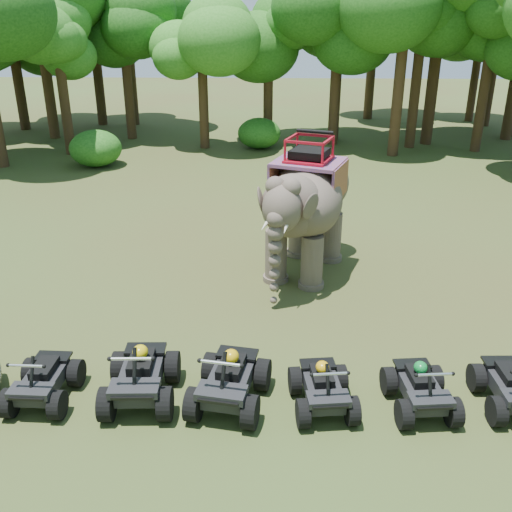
{
  "coord_description": "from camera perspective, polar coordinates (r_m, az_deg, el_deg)",
  "views": [
    {
      "loc": [
        0.39,
        -10.84,
        7.16
      ],
      "look_at": [
        0.0,
        1.2,
        1.9
      ],
      "focal_mm": 40.0,
      "sensor_mm": 36.0,
      "label": 1
    }
  ],
  "objects": [
    {
      "name": "tree_39",
      "position": [
        41.82,
        -20.42,
        17.54
      ],
      "size": [
        5.26,
        5.26,
        7.51
      ],
      "primitive_type": null,
      "color": "#195114",
      "rests_on": "ground"
    },
    {
      "name": "tree_32",
      "position": [
        34.94,
        -12.85,
        17.99
      ],
      "size": [
        5.72,
        5.72,
        8.18
      ],
      "primitive_type": null,
      "color": "#195114",
      "rests_on": "ground"
    },
    {
      "name": "tree_0",
      "position": [
        33.37,
        1.24,
        17.92
      ],
      "size": [
        5.42,
        5.42,
        7.74
      ],
      "primitive_type": null,
      "color": "#195114",
      "rests_on": "ground"
    },
    {
      "name": "tree_2",
      "position": [
        30.73,
        14.23,
        17.44
      ],
      "size": [
        5.93,
        5.93,
        8.46
      ],
      "primitive_type": null,
      "color": "#195114",
      "rests_on": "ground"
    },
    {
      "name": "tree_43",
      "position": [
        34.13,
        8.19,
        19.91
      ],
      "size": [
        7.14,
        7.14,
        10.2
      ],
      "primitive_type": null,
      "color": "#195114",
      "rests_on": "ground"
    },
    {
      "name": "tree_31",
      "position": [
        31.82,
        -18.8,
        15.93
      ],
      "size": [
        5.0,
        5.0,
        7.15
      ],
      "primitive_type": null,
      "color": "#195114",
      "rests_on": "ground"
    },
    {
      "name": "atv_3",
      "position": [
        11.24,
        6.73,
        -12.4
      ],
      "size": [
        1.33,
        1.7,
        1.17
      ],
      "primitive_type": null,
      "rotation": [
        0.0,
        0.0,
        0.12
      ],
      "color": "black",
      "rests_on": "ground"
    },
    {
      "name": "tree_36",
      "position": [
        39.82,
        -15.85,
        19.81
      ],
      "size": [
        7.15,
        7.15,
        10.22
      ],
      "primitive_type": null,
      "color": "#195114",
      "rests_on": "ground"
    },
    {
      "name": "ground",
      "position": [
        13.0,
        -0.17,
        -9.84
      ],
      "size": [
        110.0,
        110.0,
        0.0
      ],
      "primitive_type": "plane",
      "color": "#47381E",
      "rests_on": "ground"
    },
    {
      "name": "tree_38",
      "position": [
        41.4,
        11.66,
        20.42
      ],
      "size": [
        7.28,
        7.28,
        10.39
      ],
      "primitive_type": null,
      "color": "#195114",
      "rests_on": "ground"
    },
    {
      "name": "tree_48",
      "position": [
        36.25,
        -20.53,
        18.78
      ],
      "size": [
        6.99,
        6.99,
        9.99
      ],
      "primitive_type": null,
      "color": "#195114",
      "rests_on": "ground"
    },
    {
      "name": "tree_46",
      "position": [
        39.35,
        -12.69,
        20.37
      ],
      "size": [
        7.44,
        7.44,
        10.63
      ],
      "primitive_type": null,
      "color": "#195114",
      "rests_on": "ground"
    },
    {
      "name": "atv_2",
      "position": [
        11.23,
        -2.68,
        -11.67
      ],
      "size": [
        1.64,
        2.05,
        1.37
      ],
      "primitive_type": null,
      "rotation": [
        0.0,
        0.0,
        -0.17
      ],
      "color": "black",
      "rests_on": "ground"
    },
    {
      "name": "atv_1",
      "position": [
        11.55,
        -11.53,
        -11.03
      ],
      "size": [
        1.44,
        1.92,
        1.38
      ],
      "primitive_type": null,
      "rotation": [
        0.0,
        0.0,
        0.04
      ],
      "color": "black",
      "rests_on": "ground"
    },
    {
      "name": "tree_44",
      "position": [
        40.97,
        22.67,
        17.0
      ],
      "size": [
        5.14,
        5.14,
        7.34
      ],
      "primitive_type": null,
      "color": "#195114",
      "rests_on": "ground"
    },
    {
      "name": "tree_37",
      "position": [
        39.67,
        -23.21,
        19.04
      ],
      "size": [
        7.32,
        7.32,
        10.46
      ],
      "primitive_type": null,
      "color": "#195114",
      "rests_on": "ground"
    },
    {
      "name": "atv_4",
      "position": [
        11.59,
        16.22,
        -12.06
      ],
      "size": [
        1.31,
        1.69,
        1.18
      ],
      "primitive_type": null,
      "rotation": [
        0.0,
        0.0,
        0.1
      ],
      "color": "black",
      "rests_on": "ground"
    },
    {
      "name": "tree_40",
      "position": [
        42.42,
        21.2,
        17.45
      ],
      "size": [
        5.21,
        5.21,
        7.45
      ],
      "primitive_type": null,
      "color": "#195114",
      "rests_on": "ground"
    },
    {
      "name": "tree_3",
      "position": [
        33.13,
        21.99,
        16.12
      ],
      "size": [
        5.3,
        5.3,
        7.56
      ],
      "primitive_type": null,
      "color": "#195114",
      "rests_on": "ground"
    },
    {
      "name": "tree_33",
      "position": [
        31.83,
        -5.35,
        17.09
      ],
      "size": [
        5.06,
        5.06,
        7.23
      ],
      "primitive_type": null,
      "color": "#195114",
      "rests_on": "ground"
    },
    {
      "name": "elephant",
      "position": [
        16.3,
        5.05,
        5.06
      ],
      "size": [
        3.63,
        5.21,
        4.01
      ],
      "primitive_type": null,
      "rotation": [
        0.0,
        0.0,
        -0.35
      ],
      "color": "#4B3E36",
      "rests_on": "ground"
    },
    {
      "name": "tree_1",
      "position": [
        32.9,
        8.03,
        18.38
      ],
      "size": [
        6.02,
        6.02,
        8.59
      ],
      "primitive_type": null,
      "color": "#195114",
      "rests_on": "ground"
    },
    {
      "name": "tree_34",
      "position": [
        32.96,
        15.81,
        17.21
      ],
      "size": [
        5.57,
        5.57,
        7.95
      ],
      "primitive_type": null,
      "color": "#195114",
      "rests_on": "ground"
    },
    {
      "name": "tree_42",
      "position": [
        34.02,
        17.68,
        19.61
      ],
      "size": [
        7.57,
        7.57,
        10.82
      ],
      "primitive_type": null,
      "color": "#195114",
      "rests_on": "ground"
    },
    {
      "name": "atv_0",
      "position": [
        12.11,
        -20.63,
        -11.01
      ],
      "size": [
        1.2,
        1.62,
        1.18
      ],
      "primitive_type": null,
      "rotation": [
        0.0,
        0.0,
        -0.03
      ],
      "color": "black",
      "rests_on": "ground"
    }
  ]
}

